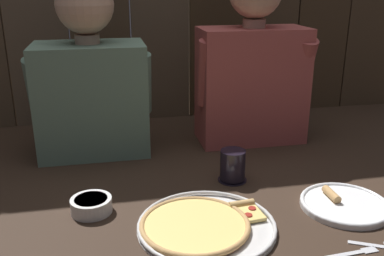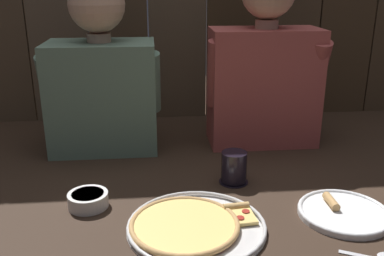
{
  "view_description": "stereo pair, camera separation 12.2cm",
  "coord_description": "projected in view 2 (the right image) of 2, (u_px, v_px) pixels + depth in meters",
  "views": [
    {
      "loc": [
        -0.24,
        -1.03,
        0.58
      ],
      "look_at": [
        -0.01,
        0.1,
        0.18
      ],
      "focal_mm": 40.34,
      "sensor_mm": 36.0,
      "label": 1
    },
    {
      "loc": [
        -0.12,
        -1.05,
        0.58
      ],
      "look_at": [
        -0.01,
        0.1,
        0.18
      ],
      "focal_mm": 40.34,
      "sensor_mm": 36.0,
      "label": 2
    }
  ],
  "objects": [
    {
      "name": "pizza_tray",
      "position": [
        192.0,
        225.0,
        1.06
      ],
      "size": [
        0.34,
        0.34,
        0.03
      ],
      "color": "silver",
      "rests_on": "ground"
    },
    {
      "name": "ground_plane",
      "position": [
        197.0,
        201.0,
        1.19
      ],
      "size": [
        3.2,
        3.2,
        0.0
      ],
      "primitive_type": "plane",
      "color": "#332319"
    },
    {
      "name": "diner_right",
      "position": [
        265.0,
        62.0,
        1.53
      ],
      "size": [
        0.42,
        0.21,
        0.64
      ],
      "color": "#AD4C47",
      "rests_on": "ground"
    },
    {
      "name": "dinner_plate",
      "position": [
        343.0,
        212.0,
        1.12
      ],
      "size": [
        0.23,
        0.23,
        0.03
      ],
      "color": "white",
      "rests_on": "ground"
    },
    {
      "name": "dipping_bowl",
      "position": [
        88.0,
        199.0,
        1.16
      ],
      "size": [
        0.11,
        0.11,
        0.04
      ],
      "color": "white",
      "rests_on": "ground"
    },
    {
      "name": "drinking_glass",
      "position": [
        234.0,
        168.0,
        1.29
      ],
      "size": [
        0.09,
        0.09,
        0.1
      ],
      "color": "black",
      "rests_on": "ground"
    },
    {
      "name": "diner_left",
      "position": [
        101.0,
        73.0,
        1.49
      ],
      "size": [
        0.4,
        0.24,
        0.6
      ],
      "color": "slate",
      "rests_on": "ground"
    }
  ]
}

